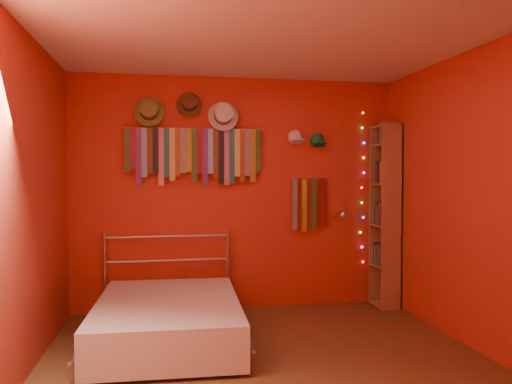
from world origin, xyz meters
TOP-DOWN VIEW (x-y plane):
  - ground at (0.00, 0.00)m, footprint 3.50×3.50m
  - back_wall at (0.00, 1.75)m, footprint 3.50×0.02m
  - right_wall at (1.75, 0.00)m, footprint 0.02×3.50m
  - left_wall at (-1.75, 0.00)m, footprint 0.02×3.50m
  - ceiling at (0.00, 0.00)m, footprint 3.50×3.50m
  - tie_rack at (-0.45, 1.68)m, footprint 1.45×0.03m
  - small_tie_rack at (0.79, 1.69)m, footprint 0.40×0.03m
  - fedora_olive at (-0.93, 1.65)m, footprint 0.31×0.17m
  - fedora_brown at (-0.52, 1.66)m, footprint 0.26×0.14m
  - fedora_white at (-0.16, 1.65)m, footprint 0.32×0.17m
  - cap_white at (0.64, 1.70)m, footprint 0.17×0.21m
  - cap_green at (0.89, 1.70)m, footprint 0.17×0.21m
  - fairy_lights at (1.43, 1.71)m, footprint 0.06×0.02m
  - reading_lamp at (1.10, 1.50)m, footprint 0.08×0.33m
  - bookshelf at (1.66, 1.53)m, footprint 0.25×0.34m
  - bed at (-0.75, 0.75)m, footprint 1.36×1.81m

SIDE VIEW (x-z plane):
  - ground at x=0.00m, z-range 0.00..0.00m
  - bed at x=-0.75m, z-range -0.23..0.63m
  - bookshelf at x=1.66m, z-range 0.02..2.02m
  - reading_lamp at x=1.10m, z-range 0.98..1.07m
  - small_tie_rack at x=0.79m, z-range 0.85..1.44m
  - back_wall at x=0.00m, z-range 0.00..2.50m
  - right_wall at x=1.75m, z-range 0.00..2.50m
  - left_wall at x=-1.75m, z-range 0.00..2.50m
  - fairy_lights at x=1.43m, z-range 0.45..2.16m
  - tie_rack at x=-0.45m, z-range 1.39..1.99m
  - cap_green at x=0.89m, z-range 1.75..1.92m
  - cap_white at x=0.64m, z-range 1.78..1.95m
  - fedora_white at x=-0.16m, z-range 1.93..2.24m
  - fedora_olive at x=-0.93m, z-range 1.96..2.27m
  - fedora_brown at x=-0.52m, z-range 2.07..2.33m
  - ceiling at x=0.00m, z-range 2.49..2.51m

